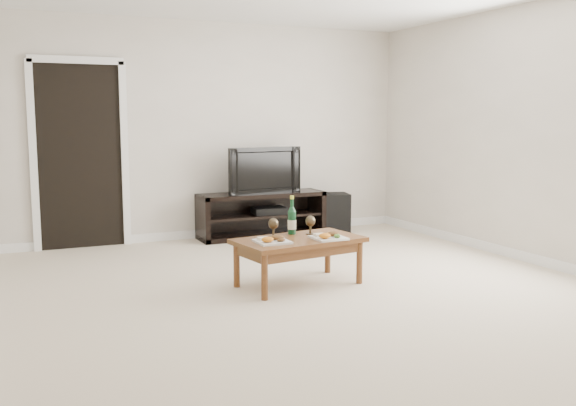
{
  "coord_description": "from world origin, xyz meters",
  "views": [
    {
      "loc": [
        -2.36,
        -4.76,
        1.47
      ],
      "look_at": [
        -0.01,
        0.48,
        0.7
      ],
      "focal_mm": 40.0,
      "sensor_mm": 36.0,
      "label": 1
    }
  ],
  "objects_px": {
    "media_console": "(262,215)",
    "subwoofer": "(335,213)",
    "television": "(261,170)",
    "coffee_table": "(299,262)"
  },
  "relations": [
    {
      "from": "media_console",
      "to": "subwoofer",
      "type": "height_order",
      "value": "media_console"
    },
    {
      "from": "television",
      "to": "coffee_table",
      "type": "xyz_separation_m",
      "value": [
        -0.56,
        -2.27,
        -0.62
      ]
    },
    {
      "from": "media_console",
      "to": "coffee_table",
      "type": "xyz_separation_m",
      "value": [
        -0.56,
        -2.27,
        -0.07
      ]
    },
    {
      "from": "television",
      "to": "subwoofer",
      "type": "bearing_deg",
      "value": -13.09
    },
    {
      "from": "television",
      "to": "coffee_table",
      "type": "bearing_deg",
      "value": -111.41
    },
    {
      "from": "media_console",
      "to": "television",
      "type": "xyz_separation_m",
      "value": [
        0.0,
        0.0,
        0.56
      ]
    },
    {
      "from": "subwoofer",
      "to": "coffee_table",
      "type": "bearing_deg",
      "value": -111.84
    },
    {
      "from": "television",
      "to": "coffee_table",
      "type": "relative_size",
      "value": 0.89
    },
    {
      "from": "television",
      "to": "coffee_table",
      "type": "distance_m",
      "value": 2.42
    },
    {
      "from": "media_console",
      "to": "subwoofer",
      "type": "relative_size",
      "value": 3.11
    }
  ]
}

